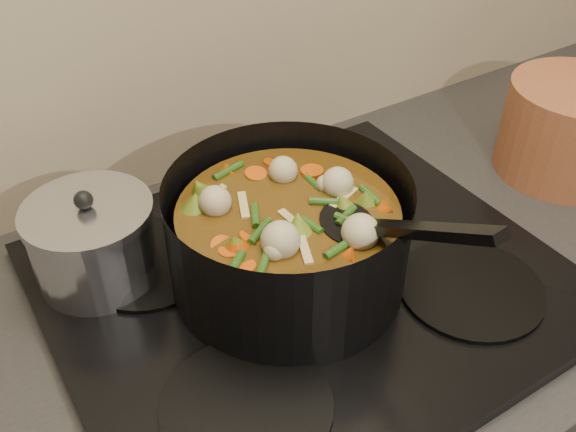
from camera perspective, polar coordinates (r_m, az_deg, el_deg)
stovetop at (r=0.83m, az=1.59°, el=-5.82°), size 0.62×0.54×0.03m
stockpot at (r=0.77m, az=0.04°, el=-1.95°), size 0.32×0.40×0.21m
saucepan at (r=0.82m, az=-16.89°, el=-2.19°), size 0.16×0.16×0.13m
terracotta_crock at (r=1.10m, az=23.80°, el=7.08°), size 0.21×0.21×0.15m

